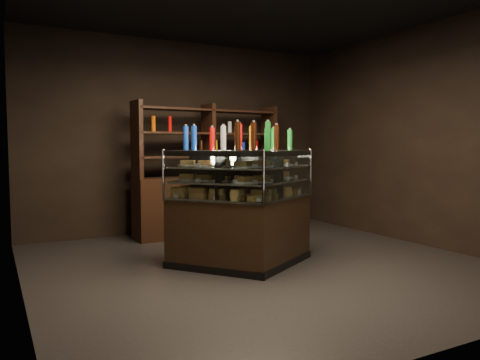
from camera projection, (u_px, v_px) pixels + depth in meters
ground at (263, 265)px, 5.36m from camera, size 5.00×5.00×0.00m
room_shell at (263, 94)px, 5.22m from camera, size 5.02×5.02×3.01m
display_case at (245, 227)px, 5.28m from camera, size 1.78×1.33×1.32m
food_display at (245, 177)px, 5.23m from camera, size 1.45×0.98×0.41m
bottles_top at (245, 138)px, 5.21m from camera, size 1.29×0.84×0.30m
potted_conifer at (274, 213)px, 6.44m from camera, size 0.36×0.36×0.78m
back_shelving at (209, 195)px, 7.24m from camera, size 2.37×0.58×2.00m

